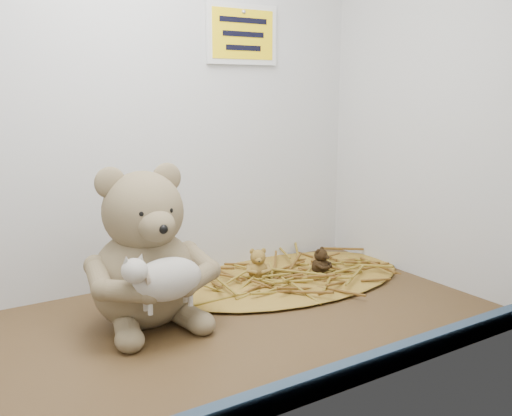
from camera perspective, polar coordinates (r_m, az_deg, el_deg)
alcove_shell at (r=103.51cm, az=-9.96°, el=12.90°), size 120.40×60.20×90.40cm
front_rail at (r=81.20cm, az=2.18°, el=-18.42°), size 119.28×2.20×3.60cm
straw_bed at (r=131.29cm, az=3.35°, el=-6.95°), size 58.50×33.97×1.13cm
main_teddy at (r=105.93cm, az=-11.22°, el=-3.71°), size 24.31×25.61×29.56cm
toy_lamb at (r=97.52cm, az=-8.83°, el=-7.05°), size 15.93×9.72×10.30cm
mini_teddy_tan at (r=128.18cm, az=0.19°, el=-5.47°), size 7.75×7.89×7.07cm
mini_teddy_brown at (r=132.40cm, az=6.44°, el=-5.16°), size 6.99×7.10×6.28cm
wall_sign at (r=135.96cm, az=-1.40°, el=16.97°), size 16.00×1.20×11.00cm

